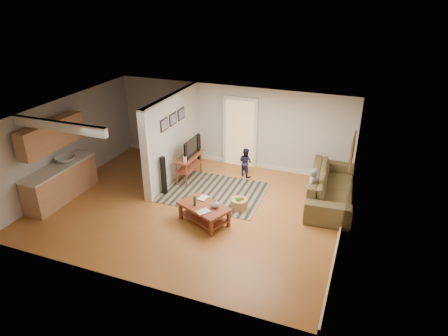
{
  "coord_description": "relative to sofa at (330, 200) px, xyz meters",
  "views": [
    {
      "loc": [
        3.98,
        -8.03,
        5.32
      ],
      "look_at": [
        0.77,
        0.33,
        1.1
      ],
      "focal_mm": 32.0,
      "sensor_mm": 36.0,
      "label": 1
    }
  ],
  "objects": [
    {
      "name": "toddler",
      "position": [
        -2.58,
        0.61,
        0.0
      ],
      "size": [
        0.53,
        0.48,
        0.89
      ],
      "primitive_type": "imported",
      "rotation": [
        0.0,
        0.0,
        2.73
      ],
      "color": "#1F1F42",
      "rests_on": "ground"
    },
    {
      "name": "speaker_left",
      "position": [
        -4.3,
        -1.23,
        0.55
      ],
      "size": [
        0.14,
        0.14,
        1.1
      ],
      "primitive_type": "cube",
      "rotation": [
        0.0,
        0.0,
        -0.36
      ],
      "color": "black",
      "rests_on": "ground"
    },
    {
      "name": "coffee_table",
      "position": [
        -2.68,
        -2.18,
        0.37
      ],
      "size": [
        1.4,
        1.14,
        0.72
      ],
      "rotation": [
        0.0,
        0.0,
        -0.41
      ],
      "color": "maroon",
      "rests_on": "ground"
    },
    {
      "name": "tv_console",
      "position": [
        -4.04,
        -0.17,
        0.67
      ],
      "size": [
        0.45,
        1.18,
        1.01
      ],
      "rotation": [
        0.0,
        0.0,
        -0.01
      ],
      "color": "maroon",
      "rests_on": "ground"
    },
    {
      "name": "toy_basket",
      "position": [
        -2.12,
        -1.27,
        0.16
      ],
      "size": [
        0.42,
        0.42,
        0.38
      ],
      "color": "#9A6D42",
      "rests_on": "ground"
    },
    {
      "name": "area_rug",
      "position": [
        -3.14,
        -0.69,
        0.01
      ],
      "size": [
        2.92,
        2.15,
        0.01
      ],
      "primitive_type": "cube",
      "rotation": [
        0.0,
        0.0,
        0.01
      ],
      "color": "black",
      "rests_on": "ground"
    },
    {
      "name": "ground",
      "position": [
        -3.3,
        -1.62,
        0.0
      ],
      "size": [
        7.5,
        7.5,
        0.0
      ],
      "primitive_type": "plane",
      "color": "#985B26",
      "rests_on": "ground"
    },
    {
      "name": "sofa",
      "position": [
        0.0,
        0.0,
        0.0
      ],
      "size": [
        1.3,
        2.92,
        0.83
      ],
      "primitive_type": "imported",
      "rotation": [
        0.0,
        0.0,
        1.64
      ],
      "color": "#3F351F",
      "rests_on": "ground"
    },
    {
      "name": "speaker_right",
      "position": [
        -4.3,
        1.08,
        0.46
      ],
      "size": [
        0.12,
        0.12,
        0.92
      ],
      "primitive_type": "cube",
      "rotation": [
        0.0,
        0.0,
        -0.39
      ],
      "color": "black",
      "rests_on": "ground"
    },
    {
      "name": "room_shell",
      "position": [
        -4.37,
        -1.2,
        1.46
      ],
      "size": [
        7.54,
        6.02,
        2.52
      ],
      "color": "#BBB9B3",
      "rests_on": "ground"
    },
    {
      "name": "child",
      "position": [
        -0.43,
        -0.69,
        0.0
      ],
      "size": [
        0.31,
        0.45,
        1.18
      ],
      "primitive_type": "imported",
      "rotation": [
        0.0,
        0.0,
        -1.63
      ],
      "color": "gray",
      "rests_on": "ground"
    }
  ]
}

